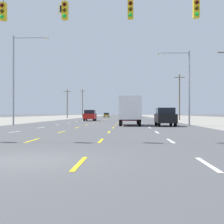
{
  "coord_description": "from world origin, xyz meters",
  "views": [
    {
      "loc": [
        3.06,
        -9.53,
        1.39
      ],
      "look_at": [
        -0.83,
        76.28,
        1.71
      ],
      "focal_mm": 52.72,
      "sensor_mm": 36.0,
      "label": 1
    }
  ],
  "objects": [
    {
      "name": "ground_plane",
      "position": [
        0.0,
        66.0,
        0.0
      ],
      "size": [
        572.0,
        572.0,
        0.0
      ],
      "primitive_type": "plane",
      "color": "#4C4C4F"
    },
    {
      "name": "utility_pole_right_row_1",
      "position": [
        13.75,
        57.75,
        4.83
      ],
      "size": [
        2.2,
        0.26,
        9.28
      ],
      "color": "brown",
      "rests_on": "ground"
    },
    {
      "name": "streetlight_right_row_0",
      "position": [
        9.74,
        28.14,
        4.97
      ],
      "size": [
        3.8,
        0.26,
        8.53
      ],
      "color": "gray",
      "rests_on": "ground"
    },
    {
      "name": "suv_inner_right_farthest",
      "position": [
        3.59,
        96.15,
        1.03
      ],
      "size": [
        1.98,
        4.9,
        1.98
      ],
      "color": "red",
      "rests_on": "ground"
    },
    {
      "name": "signal_span_wire",
      "position": [
        -0.05,
        7.52,
        5.14
      ],
      "size": [
        26.76,
        0.52,
        8.72
      ],
      "color": "brown",
      "rests_on": "ground"
    },
    {
      "name": "lane_markings",
      "position": [
        0.0,
        104.5,
        0.01
      ],
      "size": [
        10.64,
        227.6,
        0.01
      ],
      "color": "white",
      "rests_on": "ground"
    },
    {
      "name": "suv_inner_left_mid",
      "position": [
        -3.63,
        49.84,
        1.03
      ],
      "size": [
        1.98,
        4.9,
        1.98
      ],
      "color": "red",
      "rests_on": "ground"
    },
    {
      "name": "utility_pole_left_row_3",
      "position": [
        -13.21,
        110.23,
        5.28
      ],
      "size": [
        2.2,
        0.26,
        10.16
      ],
      "color": "brown",
      "rests_on": "ground"
    },
    {
      "name": "streetlight_left_row_0",
      "position": [
        -9.74,
        28.14,
        6.01
      ],
      "size": [
        4.24,
        0.26,
        10.44
      ],
      "color": "gray",
      "rests_on": "ground"
    },
    {
      "name": "lot_apron_left",
      "position": [
        -24.75,
        66.0,
        0.0
      ],
      "size": [
        28.0,
        440.0,
        0.01
      ],
      "primitive_type": "cube",
      "color": "gray",
      "rests_on": "ground"
    },
    {
      "name": "box_truck_inner_right_near",
      "position": [
        3.4,
        28.01,
        1.84
      ],
      "size": [
        2.4,
        7.2,
        3.23
      ],
      "color": "maroon",
      "rests_on": "ground"
    },
    {
      "name": "suv_far_right_nearest",
      "position": [
        7.2,
        26.21,
        1.03
      ],
      "size": [
        1.98,
        4.9,
        1.98
      ],
      "color": "black",
      "rests_on": "ground"
    },
    {
      "name": "hatchback_inner_left_distant_a",
      "position": [
        -3.53,
        96.77,
        0.78
      ],
      "size": [
        1.72,
        3.9,
        1.54
      ],
      "color": "#B28C33",
      "rests_on": "ground"
    },
    {
      "name": "sedan_inner_right_midfar",
      "position": [
        3.27,
        65.62,
        0.76
      ],
      "size": [
        1.8,
        4.5,
        1.46
      ],
      "color": "maroon",
      "rests_on": "ground"
    },
    {
      "name": "sedan_far_right_distant_b",
      "position": [
        7.11,
        109.53,
        0.76
      ],
      "size": [
        1.8,
        4.5,
        1.46
      ],
      "color": "silver",
      "rests_on": "ground"
    },
    {
      "name": "utility_pole_left_row_2",
      "position": [
        -14.42,
        86.05,
        4.37
      ],
      "size": [
        2.2,
        0.26,
        8.35
      ],
      "color": "brown",
      "rests_on": "ground"
    },
    {
      "name": "sedan_inner_right_far",
      "position": [
        3.29,
        76.07,
        0.76
      ],
      "size": [
        1.8,
        4.5,
        1.46
      ],
      "color": "maroon",
      "rests_on": "ground"
    },
    {
      "name": "lot_apron_right",
      "position": [
        24.75,
        66.0,
        0.0
      ],
      "size": [
        28.0,
        440.0,
        0.01
      ],
      "primitive_type": "cube",
      "color": "gray",
      "rests_on": "ground"
    },
    {
      "name": "sedan_far_left_farther",
      "position": [
        -6.95,
        82.63,
        0.76
      ],
      "size": [
        1.8,
        4.5,
        1.46
      ],
      "color": "red",
      "rests_on": "ground"
    }
  ]
}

